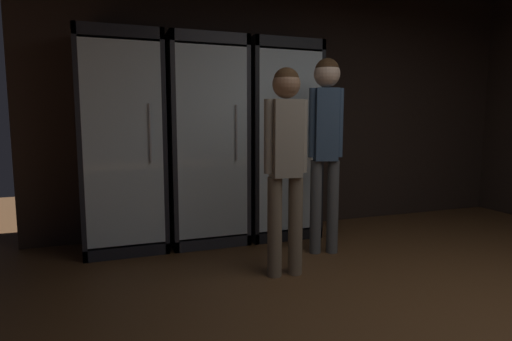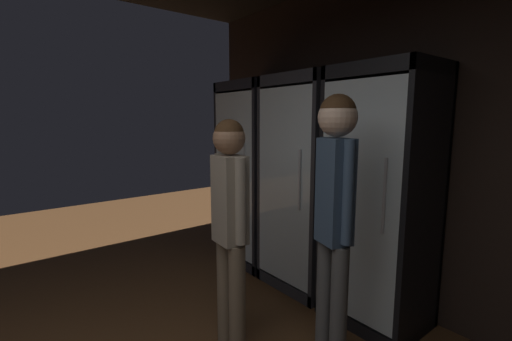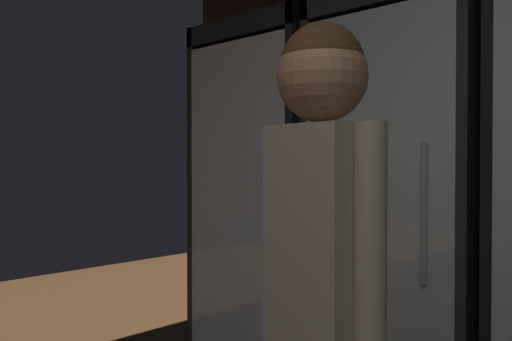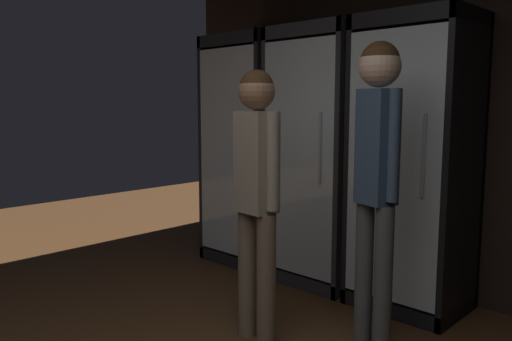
{
  "view_description": "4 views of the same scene",
  "coord_description": "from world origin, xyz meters",
  "px_view_note": "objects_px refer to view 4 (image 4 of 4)",
  "views": [
    {
      "loc": [
        -2.18,
        -1.23,
        1.2
      ],
      "look_at": [
        -0.8,
        2.62,
        0.69
      ],
      "focal_mm": 29.06,
      "sensor_mm": 36.0,
      "label": 1
    },
    {
      "loc": [
        0.89,
        0.38,
        1.57
      ],
      "look_at": [
        -2.05,
        2.7,
        1.01
      ],
      "focal_mm": 24.19,
      "sensor_mm": 36.0,
      "label": 2
    },
    {
      "loc": [
        -0.2,
        0.62,
        1.26
      ],
      "look_at": [
        -2.01,
        2.5,
        1.22
      ],
      "focal_mm": 37.45,
      "sensor_mm": 36.0,
      "label": 3
    },
    {
      "loc": [
        1.05,
        -0.46,
        1.38
      ],
      "look_at": [
        -2.02,
        2.72,
        0.81
      ],
      "focal_mm": 35.53,
      "sensor_mm": 36.0,
      "label": 4
    }
  ],
  "objects_px": {
    "cooler_center": "(416,167)",
    "cooler_far_left": "(254,153)",
    "shopper_far": "(377,158)",
    "cooler_left": "(324,159)",
    "shopper_near": "(257,180)"
  },
  "relations": [
    {
      "from": "cooler_far_left",
      "to": "cooler_center",
      "type": "height_order",
      "value": "same"
    },
    {
      "from": "cooler_center",
      "to": "cooler_far_left",
      "type": "bearing_deg",
      "value": -179.99
    },
    {
      "from": "cooler_left",
      "to": "shopper_far",
      "type": "distance_m",
      "value": 1.19
    },
    {
      "from": "shopper_far",
      "to": "cooler_center",
      "type": "bearing_deg",
      "value": 100.59
    },
    {
      "from": "cooler_far_left",
      "to": "shopper_far",
      "type": "xyz_separation_m",
      "value": [
        1.67,
        -0.75,
        0.13
      ]
    },
    {
      "from": "cooler_far_left",
      "to": "cooler_left",
      "type": "bearing_deg",
      "value": 0.04
    },
    {
      "from": "cooler_left",
      "to": "shopper_far",
      "type": "xyz_separation_m",
      "value": [
        0.91,
        -0.76,
        0.13
      ]
    },
    {
      "from": "cooler_left",
      "to": "shopper_far",
      "type": "height_order",
      "value": "cooler_left"
    },
    {
      "from": "cooler_far_left",
      "to": "cooler_left",
      "type": "height_order",
      "value": "same"
    },
    {
      "from": "cooler_center",
      "to": "shopper_near",
      "type": "bearing_deg",
      "value": -109.73
    },
    {
      "from": "shopper_near",
      "to": "shopper_far",
      "type": "distance_m",
      "value": 0.68
    },
    {
      "from": "cooler_far_left",
      "to": "shopper_far",
      "type": "relative_size",
      "value": 1.14
    },
    {
      "from": "cooler_left",
      "to": "cooler_center",
      "type": "distance_m",
      "value": 0.77
    },
    {
      "from": "cooler_far_left",
      "to": "cooler_center",
      "type": "distance_m",
      "value": 1.53
    },
    {
      "from": "cooler_left",
      "to": "shopper_near",
      "type": "height_order",
      "value": "cooler_left"
    }
  ]
}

